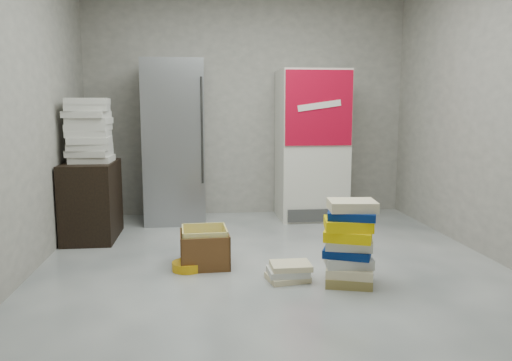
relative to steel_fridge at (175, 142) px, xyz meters
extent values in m
plane|color=silver|center=(0.90, -2.13, -0.95)|extent=(5.00, 5.00, 0.00)
cube|color=#AAA499|center=(0.90, 0.37, 0.45)|extent=(4.00, 0.04, 2.80)
cube|color=#AAA499|center=(0.90, -4.63, 0.45)|extent=(4.00, 0.04, 2.80)
cube|color=#AAA499|center=(-1.10, -2.13, 0.45)|extent=(0.04, 5.00, 2.80)
cube|color=#97999F|center=(0.00, 0.00, 0.00)|extent=(0.70, 0.70, 1.90)
cylinder|color=#333333|center=(0.32, -0.36, 0.15)|extent=(0.02, 0.02, 1.19)
cube|color=silver|center=(1.65, 0.00, -0.05)|extent=(0.80, 0.70, 1.80)
cube|color=#B40823|center=(1.65, -0.36, 0.40)|extent=(0.78, 0.02, 0.85)
cube|color=white|center=(1.65, -0.37, 0.43)|extent=(0.50, 0.01, 0.14)
cube|color=#3F3F3F|center=(1.65, -0.36, -0.85)|extent=(0.70, 0.02, 0.15)
cube|color=black|center=(-0.83, -0.73, -0.55)|extent=(0.50, 0.80, 0.80)
cube|color=white|center=(-0.81, -0.72, -0.12)|extent=(0.41, 0.41, 0.06)
cube|color=white|center=(-0.83, -0.73, -0.05)|extent=(0.42, 0.42, 0.06)
cube|color=white|center=(-0.82, -0.73, 0.01)|extent=(0.41, 0.41, 0.06)
cube|color=white|center=(-0.82, -0.74, 0.08)|extent=(0.42, 0.42, 0.06)
cube|color=white|center=(-0.83, -0.73, 0.14)|extent=(0.41, 0.41, 0.06)
cube|color=white|center=(-0.83, -0.72, 0.21)|extent=(0.41, 0.41, 0.06)
cube|color=white|center=(-0.82, -0.72, 0.27)|extent=(0.41, 0.41, 0.06)
cube|color=white|center=(-0.83, -0.74, 0.34)|extent=(0.42, 0.42, 0.06)
cube|color=white|center=(-0.82, -0.73, 0.40)|extent=(0.42, 0.42, 0.06)
cube|color=white|center=(-0.82, -0.74, 0.47)|extent=(0.42, 0.42, 0.06)
cube|color=olive|center=(1.42, -2.38, -0.91)|extent=(0.41, 0.36, 0.07)
cube|color=beige|center=(1.43, -2.37, -0.84)|extent=(0.42, 0.37, 0.07)
cube|color=silver|center=(1.43, -2.34, -0.77)|extent=(0.38, 0.32, 0.08)
cube|color=navy|center=(1.42, -2.34, -0.70)|extent=(0.43, 0.39, 0.06)
cube|color=silver|center=(1.43, -2.34, -0.63)|extent=(0.42, 0.37, 0.07)
cube|color=#FCD604|center=(1.41, -2.37, -0.55)|extent=(0.43, 0.39, 0.08)
cube|color=#FCD604|center=(1.41, -2.37, -0.47)|extent=(0.39, 0.33, 0.08)
cube|color=navy|center=(1.43, -2.36, -0.40)|extent=(0.42, 0.37, 0.06)
cube|color=beige|center=(1.44, -2.35, -0.33)|extent=(0.38, 0.31, 0.08)
cube|color=beige|center=(0.97, -2.23, -0.93)|extent=(0.35, 0.30, 0.05)
cube|color=silver|center=(0.97, -2.23, -0.88)|extent=(0.32, 0.26, 0.05)
cube|color=beige|center=(0.99, -2.23, -0.83)|extent=(0.31, 0.25, 0.04)
cube|color=yellow|center=(0.32, -1.78, -0.94)|extent=(0.41, 0.41, 0.01)
cube|color=brown|center=(0.31, -1.58, -0.80)|extent=(0.41, 0.03, 0.29)
cube|color=brown|center=(0.33, -1.98, -0.80)|extent=(0.41, 0.03, 0.29)
cube|color=brown|center=(0.12, -1.79, -0.80)|extent=(0.03, 0.41, 0.29)
cube|color=brown|center=(0.52, -1.77, -0.80)|extent=(0.03, 0.41, 0.29)
cube|color=yellow|center=(0.31, -1.60, -0.78)|extent=(0.38, 0.03, 0.33)
cube|color=yellow|center=(0.33, -1.96, -0.78)|extent=(0.38, 0.03, 0.33)
cube|color=yellow|center=(0.14, -1.79, -0.78)|extent=(0.03, 0.38, 0.33)
cube|color=yellow|center=(0.50, -1.77, -0.78)|extent=(0.03, 0.38, 0.33)
cylinder|color=#E8A80B|center=(0.18, -1.89, -0.91)|extent=(0.30, 0.30, 0.07)
camera|label=1|loc=(0.30, -5.97, 0.41)|focal=35.00mm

